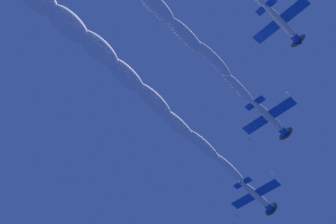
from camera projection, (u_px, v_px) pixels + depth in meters
The scene contains 4 objects.
airplane_lead at pixel (257, 196), 79.49m from camera, with size 8.55×8.95×3.76m.
airplane_left_wingman at pixel (270, 118), 73.47m from camera, with size 8.55×8.91×3.79m.
airplane_right_wingman at pixel (282, 23), 70.08m from camera, with size 8.56×9.01×3.69m.
smoke_trail_lead at pixel (59, 16), 68.08m from camera, with size 54.72×27.65×4.90m.
Camera 1 is at (44.69, -0.06, 1.71)m, focal length 50.69 mm.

